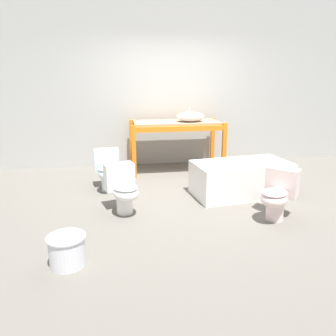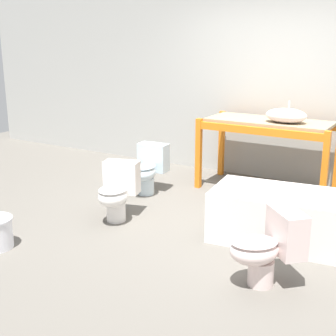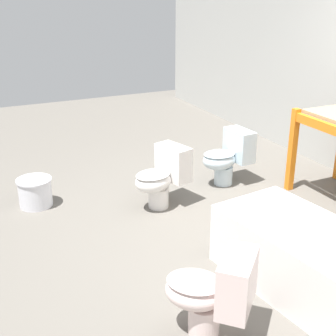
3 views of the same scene
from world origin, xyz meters
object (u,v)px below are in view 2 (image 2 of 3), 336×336
toilet_extra (268,246)px  toilet_near (117,190)px  bathtub_main (286,214)px  toilet_far (148,168)px  sink_basin (286,116)px

toilet_extra → toilet_near: bearing=-150.0°
bathtub_main → toilet_extra: bearing=-88.7°
toilet_near → toilet_far: 0.94m
bathtub_main → toilet_near: toilet_near is taller
toilet_far → toilet_near: bearing=-80.8°
sink_basin → bathtub_main: 1.61m
toilet_far → toilet_extra: 2.53m
bathtub_main → toilet_extra: 0.89m
bathtub_main → toilet_extra: toilet_extra is taller
sink_basin → bathtub_main: (0.47, -1.36, -0.72)m
sink_basin → toilet_near: (-1.28, -1.72, -0.68)m
toilet_near → toilet_far: same height
bathtub_main → toilet_extra: (0.13, -0.88, 0.04)m
toilet_near → toilet_extra: (1.88, -0.52, 0.00)m
toilet_extra → sink_basin: bearing=150.3°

